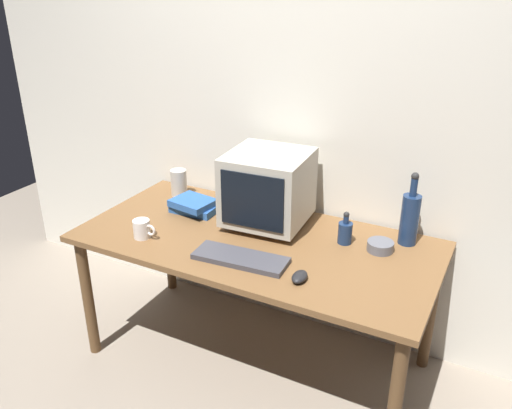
% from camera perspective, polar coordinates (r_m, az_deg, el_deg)
% --- Properties ---
extents(ground_plane, '(6.00, 6.00, 0.00)m').
position_cam_1_polar(ground_plane, '(2.93, 0.00, -15.95)').
color(ground_plane, gray).
extents(back_wall, '(4.00, 0.08, 2.50)m').
position_cam_1_polar(back_wall, '(2.74, 4.62, 10.60)').
color(back_wall, silver).
rests_on(back_wall, ground).
extents(desk, '(1.70, 0.82, 0.70)m').
position_cam_1_polar(desk, '(2.57, 0.00, -5.17)').
color(desk, brown).
rests_on(desk, ground).
extents(crt_monitor, '(0.40, 0.41, 0.37)m').
position_cam_1_polar(crt_monitor, '(2.60, 1.28, 1.75)').
color(crt_monitor, '#B2AD9E').
rests_on(crt_monitor, desk).
extents(keyboard, '(0.43, 0.18, 0.02)m').
position_cam_1_polar(keyboard, '(2.35, -1.65, -5.76)').
color(keyboard, '#3F3F47').
rests_on(keyboard, desk).
extents(computer_mouse, '(0.07, 0.10, 0.04)m').
position_cam_1_polar(computer_mouse, '(2.22, 4.67, -7.70)').
color(computer_mouse, black).
rests_on(computer_mouse, desk).
extents(bottle_tall, '(0.08, 0.08, 0.35)m').
position_cam_1_polar(bottle_tall, '(2.54, 16.10, -1.33)').
color(bottle_tall, navy).
rests_on(bottle_tall, desk).
extents(bottle_short, '(0.07, 0.07, 0.16)m').
position_cam_1_polar(bottle_short, '(2.51, 9.50, -2.88)').
color(bottle_short, navy).
rests_on(bottle_short, desk).
extents(book_stack, '(0.24, 0.20, 0.07)m').
position_cam_1_polar(book_stack, '(2.81, -6.68, -0.12)').
color(book_stack, '#28569E').
rests_on(book_stack, desk).
extents(mug, '(0.12, 0.08, 0.09)m').
position_cam_1_polar(mug, '(2.59, -12.05, -2.57)').
color(mug, white).
rests_on(mug, desk).
extents(cd_spindle, '(0.12, 0.12, 0.04)m').
position_cam_1_polar(cd_spindle, '(2.49, 13.13, -4.36)').
color(cd_spindle, '#595B66').
rests_on(cd_spindle, desk).
extents(metal_canister, '(0.09, 0.09, 0.15)m').
position_cam_1_polar(metal_canister, '(3.02, -8.24, 2.32)').
color(metal_canister, '#B7B2A8').
rests_on(metal_canister, desk).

